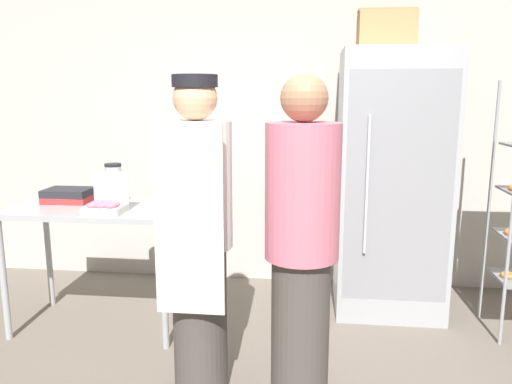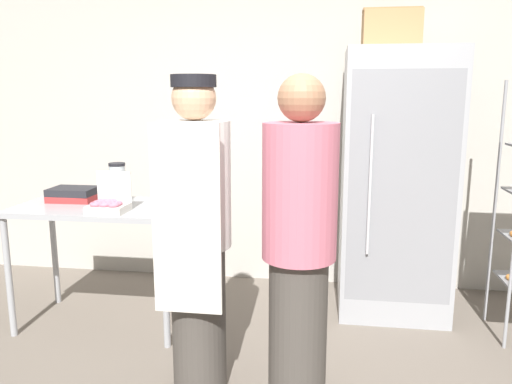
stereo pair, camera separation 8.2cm
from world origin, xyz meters
name	(u,v)px [view 1 (the left image)]	position (x,y,z in m)	size (l,w,h in m)	color
back_wall	(278,124)	(0.00, 2.24, 1.37)	(6.40, 0.12, 2.75)	#B7B2A8
refrigerator	(391,184)	(0.88, 1.69, 0.97)	(0.78, 0.72, 1.93)	#9EA0A5
prep_counter	(98,220)	(-1.16, 1.14, 0.76)	(1.17, 0.65, 0.86)	#9EA0A5
donut_box	(105,206)	(-1.02, 0.96, 0.91)	(0.24, 0.21, 0.25)	silver
blender_pitcher	(114,186)	(-1.08, 1.26, 0.99)	(0.14, 0.14, 0.28)	black
binder_stack	(68,195)	(-1.42, 1.26, 0.91)	(0.32, 0.24, 0.10)	#B72D2D
cardboard_storage_box	(386,30)	(0.80, 1.80, 2.07)	(0.41, 0.29, 0.28)	#A87F51
person_baker	(198,235)	(-0.29, 0.43, 0.89)	(0.36, 0.38, 1.71)	#47423D
person_customer	(302,249)	(0.26, 0.32, 0.87)	(0.36, 0.36, 1.71)	#47423D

